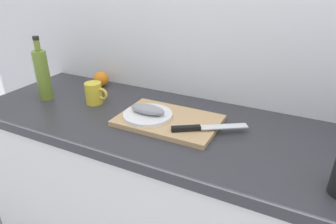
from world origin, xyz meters
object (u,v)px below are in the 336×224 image
at_px(fish_fillet, 148,109).
at_px(coffee_mug_2, 94,93).
at_px(chef_knife, 200,128).
at_px(olive_oil_bottle, 43,74).
at_px(cutting_board, 168,121).
at_px(orange_0, 101,79).
at_px(white_plate, 148,115).

relative_size(fish_fillet, coffee_mug_2, 1.30).
distance_m(chef_knife, olive_oil_bottle, 0.79).
distance_m(cutting_board, coffee_mug_2, 0.40).
xyz_separation_m(chef_knife, olive_oil_bottle, (-0.79, -0.00, 0.09)).
bearing_deg(chef_knife, coffee_mug_2, 141.36).
bearing_deg(coffee_mug_2, fish_fillet, -8.59).
xyz_separation_m(cutting_board, chef_knife, (0.15, -0.03, 0.02)).
bearing_deg(coffee_mug_2, cutting_board, -3.97).
distance_m(fish_fillet, coffee_mug_2, 0.31).
height_order(fish_fillet, chef_knife, fish_fillet).
distance_m(fish_fillet, orange_0, 0.49).
distance_m(cutting_board, orange_0, 0.56).
distance_m(chef_knife, orange_0, 0.71).
height_order(cutting_board, coffee_mug_2, coffee_mug_2).
bearing_deg(cutting_board, olive_oil_bottle, -177.03).
bearing_deg(fish_fillet, chef_knife, -2.61).
bearing_deg(orange_0, cutting_board, -23.79).
relative_size(coffee_mug_2, orange_0, 1.48).
xyz_separation_m(white_plate, coffee_mug_2, (-0.31, 0.05, 0.02)).
distance_m(white_plate, olive_oil_bottle, 0.57).
height_order(cutting_board, orange_0, orange_0).
relative_size(white_plate, coffee_mug_2, 1.73).
height_order(chef_knife, olive_oil_bottle, olive_oil_bottle).
bearing_deg(orange_0, white_plate, -29.76).
height_order(coffee_mug_2, orange_0, coffee_mug_2).
height_order(white_plate, olive_oil_bottle, olive_oil_bottle).
bearing_deg(orange_0, coffee_mug_2, -59.39).
relative_size(cutting_board, orange_0, 5.15).
relative_size(cutting_board, white_plate, 2.01).
xyz_separation_m(white_plate, orange_0, (-0.43, 0.25, 0.01)).
height_order(white_plate, coffee_mug_2, coffee_mug_2).
xyz_separation_m(fish_fillet, chef_knife, (0.23, -0.01, -0.02)).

